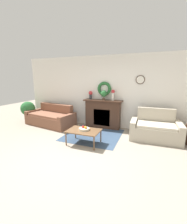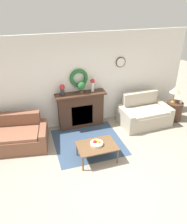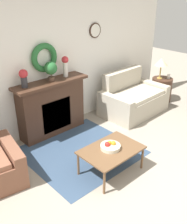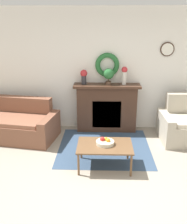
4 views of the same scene
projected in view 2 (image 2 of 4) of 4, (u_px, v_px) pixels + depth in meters
name	position (u px, v px, depth m)	size (l,w,h in m)	color
ground_plane	(112.00, 185.00, 4.61)	(16.00, 16.00, 0.00)	gray
floor_rug	(88.00, 142.00, 5.98)	(1.80, 1.75, 0.01)	#334760
wall_back	(78.00, 81.00, 6.27)	(6.80, 0.17, 2.70)	white
fireplace	(81.00, 110.00, 6.49)	(1.46, 0.41, 1.08)	#42281C
couch_left	(8.00, 137.00, 5.67)	(2.13, 1.25, 0.82)	brown
loveseat_right	(144.00, 114.00, 6.71)	(1.51, 0.97, 0.93)	#B2A893
coffee_table	(97.00, 147.00, 5.18)	(0.93, 0.65, 0.41)	brown
fruit_bowl	(97.00, 143.00, 5.17)	(0.31, 0.31, 0.12)	beige
side_table_by_loveseat	(174.00, 111.00, 6.96)	(0.50, 0.50, 0.58)	#42281C
table_lamp	(175.00, 90.00, 6.65)	(0.32, 0.32, 0.51)	#B28E42
mug	(181.00, 102.00, 6.75)	(0.08, 0.08, 0.10)	silver
vase_on_mantel_left	(62.00, 89.00, 6.01)	(0.15, 0.15, 0.32)	#2D2D33
vase_on_mantel_right	(93.00, 84.00, 6.23)	(0.13, 0.13, 0.39)	silver
potted_plant_on_mantel	(81.00, 86.00, 6.12)	(0.24, 0.24, 0.35)	brown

